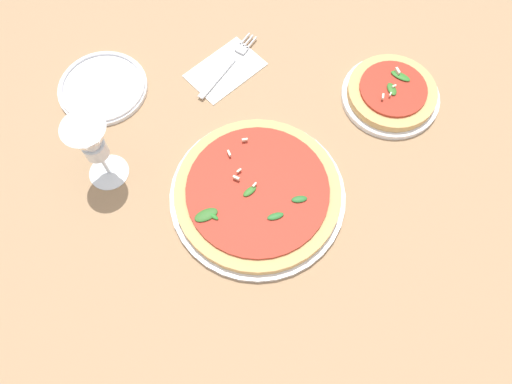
{
  "coord_description": "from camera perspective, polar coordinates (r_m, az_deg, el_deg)",
  "views": [
    {
      "loc": [
        -0.27,
        -0.23,
        0.85
      ],
      "look_at": [
        -0.0,
        0.03,
        0.03
      ],
      "focal_mm": 35.0,
      "sensor_mm": 36.0,
      "label": 1
    }
  ],
  "objects": [
    {
      "name": "side_plate_white",
      "position": [
        1.1,
        -17.13,
        11.39
      ],
      "size": [
        0.18,
        0.18,
        0.02
      ],
      "color": "white",
      "rests_on": "ground_plane"
    },
    {
      "name": "ground_plane",
      "position": [
        0.92,
        1.71,
        -1.99
      ],
      "size": [
        6.0,
        6.0,
        0.0
      ],
      "primitive_type": "plane",
      "color": "#9E7A56"
    },
    {
      "name": "pizza_personal_side",
      "position": [
        1.07,
        15.04,
        10.93
      ],
      "size": [
        0.2,
        0.2,
        0.05
      ],
      "color": "white",
      "rests_on": "ground_plane"
    },
    {
      "name": "napkin",
      "position": [
        1.09,
        -3.53,
        13.79
      ],
      "size": [
        0.16,
        0.11,
        0.01
      ],
      "rotation": [
        0.0,
        0.0,
        -0.04
      ],
      "color": "white",
      "rests_on": "ground_plane"
    },
    {
      "name": "fork",
      "position": [
        1.08,
        -3.32,
        14.21
      ],
      "size": [
        0.19,
        0.06,
        0.0
      ],
      "rotation": [
        0.0,
        0.0,
        0.2
      ],
      "color": "silver",
      "rests_on": "ground_plane"
    },
    {
      "name": "pizza_arugula_main",
      "position": [
        0.92,
        -0.01,
        -0.34
      ],
      "size": [
        0.33,
        0.33,
        0.05
      ],
      "color": "white",
      "rests_on": "ground_plane"
    },
    {
      "name": "wine_glass",
      "position": [
        0.9,
        -18.23,
        5.27
      ],
      "size": [
        0.08,
        0.08,
        0.16
      ],
      "color": "white",
      "rests_on": "ground_plane"
    }
  ]
}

